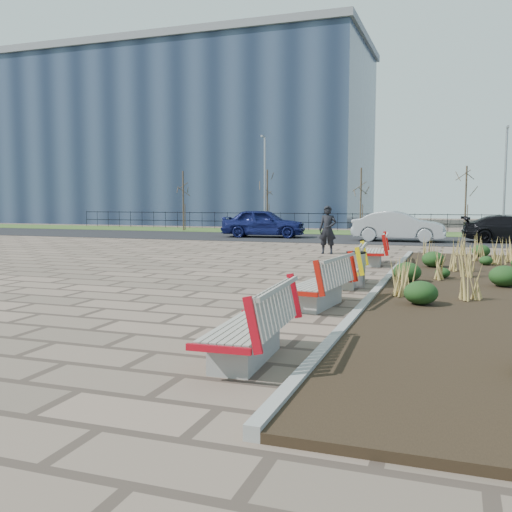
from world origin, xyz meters
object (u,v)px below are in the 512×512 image
(bench_d, at_px, (373,249))
(pedestrian, at_px, (328,230))
(car_silver, at_px, (399,226))
(car_black, at_px, (511,229))
(bench_b, at_px, (317,282))
(car_blue, at_px, (264,223))
(lamp_west, at_px, (265,185))
(litter_bin, at_px, (356,269))
(bench_a, at_px, (246,323))
(lamp_east, at_px, (505,183))
(bench_c, at_px, (345,265))

(bench_d, xyz_separation_m, pedestrian, (-2.19, 3.18, 0.44))
(car_silver, relative_size, car_black, 1.01)
(bench_b, xyz_separation_m, car_blue, (-7.68, 19.48, 0.31))
(pedestrian, bearing_deg, car_blue, 122.13)
(bench_b, distance_m, lamp_west, 25.42)
(pedestrian, distance_m, lamp_west, 14.50)
(bench_d, xyz_separation_m, litter_bin, (0.27, -4.90, -0.08))
(car_blue, bearing_deg, car_silver, -103.14)
(bench_d, relative_size, litter_bin, 2.52)
(car_blue, xyz_separation_m, car_silver, (7.46, -0.78, -0.04))
(bench_d, bearing_deg, bench_a, -95.48)
(litter_bin, xyz_separation_m, car_blue, (-7.95, 16.56, 0.40))
(lamp_west, height_order, lamp_east, same)
(lamp_east, bearing_deg, lamp_west, 180.00)
(lamp_west, bearing_deg, bench_a, -71.97)
(bench_d, relative_size, lamp_west, 0.35)
(pedestrian, xyz_separation_m, car_black, (7.24, 8.58, -0.26))
(bench_d, bearing_deg, bench_c, -95.48)
(bench_b, distance_m, car_blue, 20.94)
(bench_c, distance_m, lamp_east, 21.43)
(litter_bin, bearing_deg, pedestrian, 106.89)
(bench_d, distance_m, lamp_west, 18.37)
(pedestrian, bearing_deg, litter_bin, -73.91)
(bench_c, relative_size, bench_d, 1.00)
(bench_a, relative_size, car_blue, 0.45)
(bench_c, xyz_separation_m, pedestrian, (-2.19, 8.05, 0.44))
(car_black, distance_m, lamp_west, 14.82)
(car_black, relative_size, lamp_west, 0.76)
(bench_b, relative_size, litter_bin, 2.52)
(pedestrian, xyz_separation_m, car_blue, (-5.49, 8.48, -0.13))
(bench_c, bearing_deg, car_black, 67.58)
(bench_c, relative_size, car_silver, 0.46)
(bench_c, height_order, pedestrian, pedestrian)
(pedestrian, relative_size, lamp_east, 0.31)
(bench_a, distance_m, bench_c, 6.98)
(bench_a, relative_size, car_black, 0.46)
(bench_d, bearing_deg, pedestrian, 119.01)
(car_blue, distance_m, car_black, 12.73)
(bench_b, distance_m, lamp_east, 24.29)
(car_silver, bearing_deg, lamp_west, 59.67)
(bench_a, relative_size, bench_d, 1.00)
(pedestrian, bearing_deg, bench_c, -75.59)
(car_blue, distance_m, car_silver, 7.50)
(bench_c, xyz_separation_m, bench_d, (0.00, 4.86, 0.00))
(car_black, bearing_deg, bench_d, 151.57)
(bench_a, distance_m, bench_b, 4.02)
(car_blue, height_order, car_silver, car_blue)
(bench_b, xyz_separation_m, pedestrian, (-2.19, 11.00, 0.44))
(pedestrian, bearing_deg, lamp_east, 59.56)
(bench_b, bearing_deg, car_silver, 97.61)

